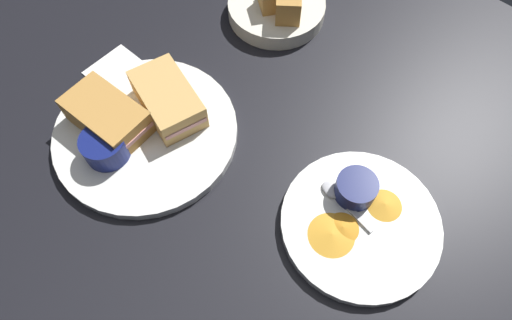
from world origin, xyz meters
The scene contains 12 objects.
ground_plane centered at (0.00, 0.00, -1.50)cm, with size 110.00×110.00×3.00cm, color black.
plate_sandwich_main centered at (-7.59, -12.35, 0.80)cm, with size 29.37×29.37×1.60cm, color white.
sandwich_half_near centered at (-7.75, -6.77, 4.00)cm, with size 14.69×10.95×4.80cm.
sandwich_half_far centered at (-12.34, -15.28, 4.00)cm, with size 13.69×8.43×4.80cm.
ramekin_dark_sauce centered at (-8.43, -18.90, 3.77)cm, with size 6.87×6.87×4.04cm.
spoon_by_dark_ramekin centered at (-7.39, -13.51, 1.96)cm, with size 3.33×9.96×0.80cm.
plate_chips_companion centered at (26.99, -1.76, 0.80)cm, with size 22.96×22.96×1.60cm, color white.
ramekin_light_gravy centered at (23.55, 1.11, 3.34)cm, with size 6.03×6.03×3.21cm.
spoon_by_gravy_ramekin centered at (22.16, -1.07, 1.96)cm, with size 9.96×2.87×0.80cm.
plantain_chip_scatter centered at (26.01, -3.33, 1.90)cm, with size 10.86×16.66×0.60cm.
bread_basket_rear centered at (-9.64, 22.19, 2.41)cm, with size 18.32×18.32×7.73cm.
paper_napkin_folded centered at (-20.47, -7.15, 0.20)cm, with size 11.00×9.00×0.40cm, color white.
Camera 1 is at (30.72, -28.11, 60.07)cm, focal length 30.56 mm.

